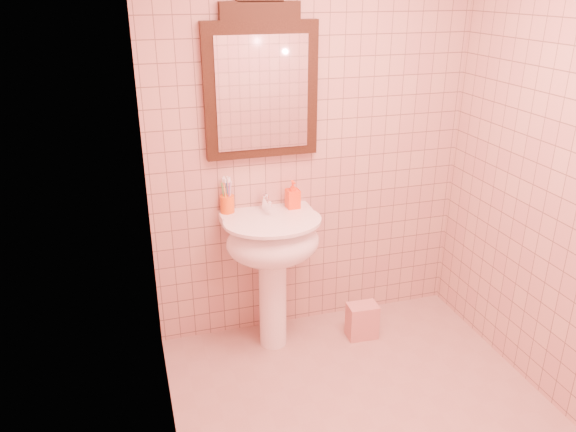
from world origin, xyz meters
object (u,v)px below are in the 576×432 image
object	(u,v)px
toothbrush_cup	(227,204)
soap_dispenser	(293,194)
pedestal_sink	(273,250)
mirror	(261,84)
towel	(362,321)

from	to	relation	value
toothbrush_cup	soap_dispenser	size ratio (longest dim) A/B	1.13
pedestal_sink	mirror	world-z (taller)	mirror
pedestal_sink	soap_dispenser	xyz separation A→B (m)	(0.17, 0.14, 0.29)
mirror	soap_dispenser	distance (m)	0.69
soap_dispenser	pedestal_sink	bearing A→B (deg)	-142.96
pedestal_sink	towel	bearing A→B (deg)	-9.04
pedestal_sink	soap_dispenser	bearing A→B (deg)	39.35
mirror	soap_dispenser	world-z (taller)	mirror
pedestal_sink	toothbrush_cup	size ratio (longest dim) A/B	4.43
toothbrush_cup	towel	xyz separation A→B (m)	(0.80, -0.27, -0.80)
mirror	pedestal_sink	bearing A→B (deg)	-90.00
pedestal_sink	mirror	xyz separation A→B (m)	(0.00, 0.20, 0.95)
pedestal_sink	toothbrush_cup	bearing A→B (deg)	141.70
soap_dispenser	towel	world-z (taller)	soap_dispenser
soap_dispenser	towel	size ratio (longest dim) A/B	0.74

